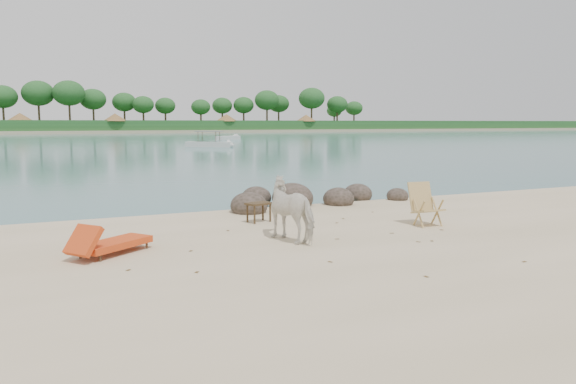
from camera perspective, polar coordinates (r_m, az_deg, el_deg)
name	(u,v)px	position (r m, az deg, el deg)	size (l,w,h in m)	color
water	(62,138)	(99.61, -21.96, 5.09)	(400.00, 400.00, 0.00)	#346269
far_shore	(47,131)	(179.54, -23.26, 5.68)	(420.00, 90.00, 1.40)	tan
far_scenery	(51,120)	(146.24, -22.94, 6.74)	(420.00, 18.00, 9.50)	#1E4C1E
boulders	(302,200)	(17.47, 1.45, -0.77)	(6.27, 2.85, 0.94)	#302820
cow	(294,210)	(12.14, 0.65, -1.84)	(0.74, 1.62, 1.37)	white
side_table	(259,214)	(14.35, -2.98, -2.21)	(0.62, 0.40, 0.50)	black
lounge_chair	(114,241)	(11.47, -17.22, -4.74)	(1.87, 0.65, 0.56)	red
deck_chair	(428,206)	(14.24, 14.06, -1.36)	(0.68, 0.74, 1.06)	tan
boat_mid	(209,134)	(60.89, -8.04, 5.90)	(5.69, 1.28, 2.78)	beige
boat_far	(228,137)	(86.48, -6.10, 5.56)	(5.94, 1.34, 0.69)	silver
dead_leaves	(328,243)	(12.09, 4.12, -5.17)	(8.29, 6.85, 0.00)	brown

